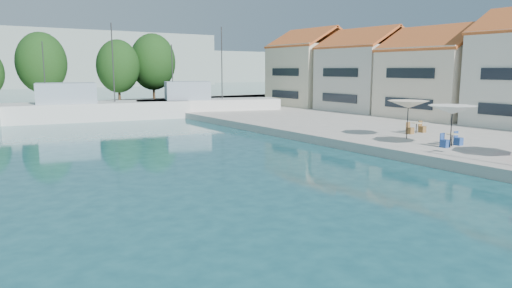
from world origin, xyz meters
TOP-DOWN VIEW (x-y plane):
  - quay_right at (22.00, 30.00)m, footprint 32.00×92.00m
  - quay_far at (-8.00, 67.00)m, footprint 90.00×16.00m
  - hill_east at (40.00, 180.00)m, footprint 140.00×40.00m
  - building_04 at (24.00, 33.00)m, footprint 9.00×8.80m
  - building_05 at (24.00, 42.00)m, footprint 8.40×8.80m
  - building_06 at (24.00, 51.00)m, footprint 9.00×8.80m
  - trawler_03 at (-2.54, 54.68)m, footprint 19.11×8.23m
  - trawler_04 at (9.34, 52.41)m, footprint 16.29×8.84m
  - tree_06 at (-4.07, 71.54)m, footprint 6.26×6.26m
  - tree_07 at (5.15, 69.37)m, footprint 5.77×5.77m
  - tree_08 at (10.74, 70.80)m, footprint 6.52×6.52m
  - umbrella_white at (9.28, 22.06)m, footprint 2.78×2.78m
  - umbrella_cream at (10.15, 25.77)m, footprint 2.70×2.70m
  - cafe_table_02 at (9.81, 22.30)m, footprint 1.82×0.70m
  - cafe_table_03 at (12.88, 27.04)m, footprint 1.82×0.70m

SIDE VIEW (x-z plane):
  - quay_right at x=22.00m, z-range 0.00..0.60m
  - quay_far at x=-8.00m, z-range 0.00..0.60m
  - cafe_table_02 at x=9.81m, z-range 0.51..1.27m
  - cafe_table_03 at x=12.88m, z-range 0.51..1.27m
  - trawler_03 at x=-2.54m, z-range -4.03..6.17m
  - trawler_04 at x=9.34m, z-range -4.03..6.17m
  - umbrella_white at x=9.28m, z-range 1.59..4.07m
  - umbrella_cream at x=10.15m, z-range 1.61..4.13m
  - building_04 at x=24.00m, z-range 0.42..9.62m
  - building_05 at x=24.00m, z-range 0.41..10.11m
  - building_06 at x=24.00m, z-range 0.40..10.60m
  - tree_07 at x=5.15m, z-range 1.26..9.80m
  - tree_06 at x=-4.07m, z-range 1.32..10.59m
  - hill_east at x=40.00m, z-range 0.00..12.00m
  - tree_08 at x=10.74m, z-range 1.35..11.00m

